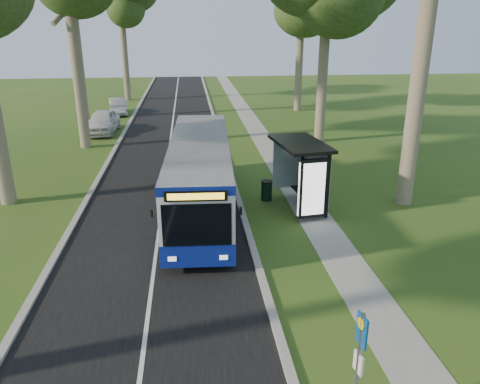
{
  "coord_description": "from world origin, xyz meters",
  "views": [
    {
      "loc": [
        -2.13,
        -13.06,
        7.81
      ],
      "look_at": [
        -0.28,
        3.89,
        1.6
      ],
      "focal_mm": 35.0,
      "sensor_mm": 36.0,
      "label": 1
    }
  ],
  "objects_px": {
    "bus_stop_sign": "(359,359)",
    "car_white": "(103,122)",
    "bus": "(200,175)",
    "car_silver": "(118,106)",
    "bus_shelter": "(306,165)",
    "litter_bin": "(267,190)"
  },
  "relations": [
    {
      "from": "bus_shelter",
      "to": "car_white",
      "type": "height_order",
      "value": "bus_shelter"
    },
    {
      "from": "litter_bin",
      "to": "car_white",
      "type": "distance_m",
      "value": 18.17
    },
    {
      "from": "car_white",
      "to": "car_silver",
      "type": "height_order",
      "value": "car_white"
    },
    {
      "from": "bus_stop_sign",
      "to": "bus",
      "type": "bearing_deg",
      "value": 94.02
    },
    {
      "from": "car_silver",
      "to": "car_white",
      "type": "bearing_deg",
      "value": -101.68
    },
    {
      "from": "car_silver",
      "to": "bus_stop_sign",
      "type": "bearing_deg",
      "value": -86.18
    },
    {
      "from": "bus",
      "to": "car_silver",
      "type": "distance_m",
      "value": 24.67
    },
    {
      "from": "bus",
      "to": "car_silver",
      "type": "relative_size",
      "value": 2.88
    },
    {
      "from": "bus",
      "to": "car_silver",
      "type": "bearing_deg",
      "value": 108.35
    },
    {
      "from": "bus_stop_sign",
      "to": "car_white",
      "type": "distance_m",
      "value": 29.81
    },
    {
      "from": "bus_stop_sign",
      "to": "car_silver",
      "type": "height_order",
      "value": "bus_stop_sign"
    },
    {
      "from": "car_silver",
      "to": "bus_shelter",
      "type": "bearing_deg",
      "value": -76.31
    },
    {
      "from": "litter_bin",
      "to": "car_white",
      "type": "bearing_deg",
      "value": 122.84
    },
    {
      "from": "bus_stop_sign",
      "to": "car_silver",
      "type": "xyz_separation_m",
      "value": [
        -9.4,
        35.86,
        -0.99
      ]
    },
    {
      "from": "bus_stop_sign",
      "to": "litter_bin",
      "type": "xyz_separation_m",
      "value": [
        0.34,
        12.98,
        -1.19
      ]
    },
    {
      "from": "bus_stop_sign",
      "to": "car_white",
      "type": "bearing_deg",
      "value": 100.0
    },
    {
      "from": "litter_bin",
      "to": "car_white",
      "type": "relative_size",
      "value": 0.19
    },
    {
      "from": "car_silver",
      "to": "bus",
      "type": "bearing_deg",
      "value": -85.14
    },
    {
      "from": "bus",
      "to": "bus_stop_sign",
      "type": "relative_size",
      "value": 4.39
    },
    {
      "from": "car_white",
      "to": "bus_stop_sign",
      "type": "bearing_deg",
      "value": -69.16
    },
    {
      "from": "bus_shelter",
      "to": "litter_bin",
      "type": "xyz_separation_m",
      "value": [
        -1.41,
        1.51,
        -1.65
      ]
    },
    {
      "from": "bus_stop_sign",
      "to": "bus_shelter",
      "type": "bearing_deg",
      "value": 72.73
    }
  ]
}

